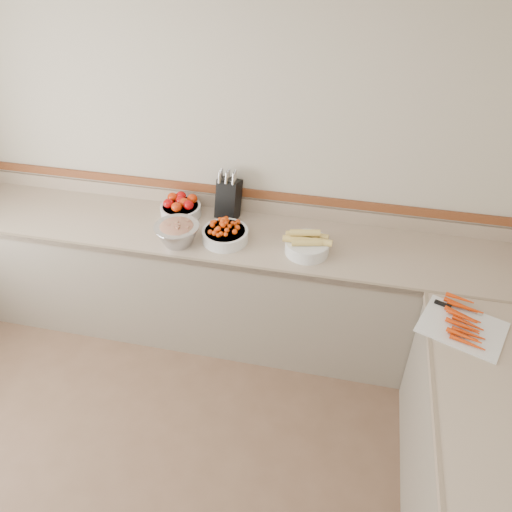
% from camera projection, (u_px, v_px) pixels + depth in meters
% --- Properties ---
extents(back_wall, '(4.00, 0.00, 4.00)m').
position_uv_depth(back_wall, '(226.00, 157.00, 3.38)').
color(back_wall, '#BFB39D').
rests_on(back_wall, ground_plane).
extents(counter_back, '(4.00, 0.65, 1.08)m').
position_uv_depth(counter_back, '(219.00, 283.00, 3.64)').
color(counter_back, tan).
rests_on(counter_back, ground_plane).
extents(knife_block, '(0.18, 0.21, 0.36)m').
position_uv_depth(knife_block, '(228.00, 198.00, 3.45)').
color(knife_block, black).
rests_on(knife_block, counter_back).
extents(tomato_bowl, '(0.29, 0.29, 0.14)m').
position_uv_depth(tomato_bowl, '(181.00, 207.00, 3.51)').
color(tomato_bowl, silver).
rests_on(tomato_bowl, counter_back).
extents(cherry_tomato_bowl, '(0.31, 0.31, 0.17)m').
position_uv_depth(cherry_tomato_bowl, '(225.00, 233.00, 3.27)').
color(cherry_tomato_bowl, silver).
rests_on(cherry_tomato_bowl, counter_back).
extents(corn_bowl, '(0.31, 0.28, 0.17)m').
position_uv_depth(corn_bowl, '(307.00, 244.00, 3.16)').
color(corn_bowl, silver).
rests_on(corn_bowl, counter_back).
extents(rhubarb_bowl, '(0.29, 0.29, 0.17)m').
position_uv_depth(rhubarb_bowl, '(177.00, 232.00, 3.22)').
color(rhubarb_bowl, '#B2B2BA').
rests_on(rhubarb_bowl, counter_back).
extents(cutting_board, '(0.51, 0.46, 0.06)m').
position_uv_depth(cutting_board, '(462.00, 324.00, 2.66)').
color(cutting_board, silver).
rests_on(cutting_board, counter_right).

